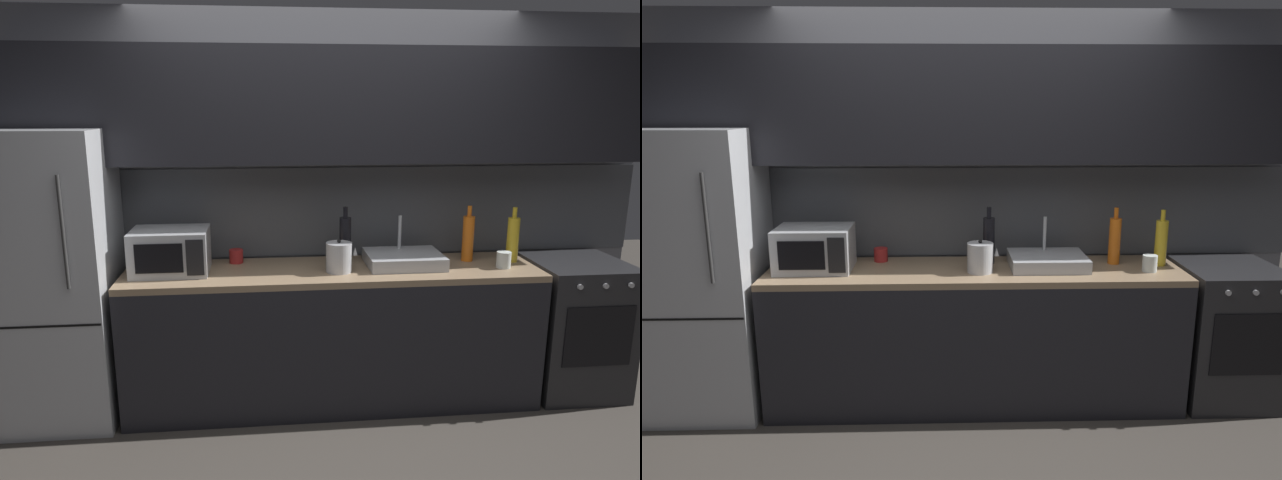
# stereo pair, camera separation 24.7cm
# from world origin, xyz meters

# --- Properties ---
(back_wall) EXTENTS (4.34, 0.44, 2.50)m
(back_wall) POSITION_xyz_m (0.00, 1.20, 1.55)
(back_wall) COLOR slate
(back_wall) RESTS_ON ground
(counter_run) EXTENTS (2.60, 0.60, 0.90)m
(counter_run) POSITION_xyz_m (0.00, 0.90, 0.45)
(counter_run) COLOR black
(counter_run) RESTS_ON ground
(refrigerator) EXTENTS (0.68, 0.69, 1.78)m
(refrigerator) POSITION_xyz_m (-1.68, 0.90, 0.89)
(refrigerator) COLOR #ADAFB5
(refrigerator) RESTS_ON ground
(oven_range) EXTENTS (0.60, 0.62, 0.90)m
(oven_range) POSITION_xyz_m (1.64, 0.90, 0.45)
(oven_range) COLOR #232326
(oven_range) RESTS_ON ground
(microwave) EXTENTS (0.46, 0.35, 0.27)m
(microwave) POSITION_xyz_m (-1.00, 0.92, 1.04)
(microwave) COLOR #A8AAAF
(microwave) RESTS_ON counter_run
(sink_basin) EXTENTS (0.48, 0.38, 0.30)m
(sink_basin) POSITION_xyz_m (0.46, 0.93, 0.94)
(sink_basin) COLOR #ADAFB5
(sink_basin) RESTS_ON counter_run
(kettle) EXTENTS (0.20, 0.16, 0.21)m
(kettle) POSITION_xyz_m (0.03, 0.83, 0.99)
(kettle) COLOR #B7BABF
(kettle) RESTS_ON counter_run
(wine_bottle_orange) EXTENTS (0.08, 0.08, 0.37)m
(wine_bottle_orange) POSITION_xyz_m (0.91, 1.00, 1.06)
(wine_bottle_orange) COLOR orange
(wine_bottle_orange) RESTS_ON counter_run
(wine_bottle_yellow) EXTENTS (0.08, 0.08, 0.36)m
(wine_bottle_yellow) POSITION_xyz_m (1.19, 0.95, 1.05)
(wine_bottle_yellow) COLOR gold
(wine_bottle_yellow) RESTS_ON counter_run
(wine_bottle_dark) EXTENTS (0.08, 0.08, 0.37)m
(wine_bottle_dark) POSITION_xyz_m (0.10, 1.03, 1.06)
(wine_bottle_dark) COLOR black
(wine_bottle_dark) RESTS_ON counter_run
(mug_red) EXTENTS (0.09, 0.09, 0.09)m
(mug_red) POSITION_xyz_m (-0.61, 1.10, 0.94)
(mug_red) COLOR #A82323
(mug_red) RESTS_ON counter_run
(mug_clear) EXTENTS (0.09, 0.09, 0.10)m
(mug_clear) POSITION_xyz_m (1.08, 0.81, 0.95)
(mug_clear) COLOR silver
(mug_clear) RESTS_ON counter_run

